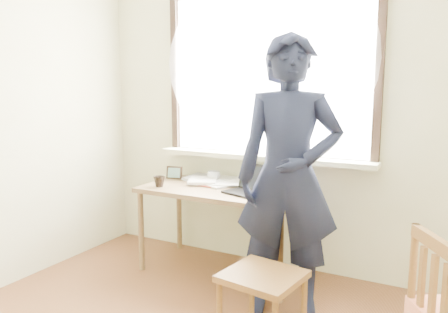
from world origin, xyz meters
The scene contains 12 objects.
room_shell centered at (-0.02, 0.20, 1.64)m, with size 3.52×4.02×2.61m.
desk centered at (-0.42, 1.63, 0.62)m, with size 1.30×0.65×0.70m.
laptop centered at (-0.16, 1.59, 0.75)m, with size 0.37×0.34×0.21m.
mug_white centered at (-0.62, 1.84, 0.74)m, with size 0.11×0.11×0.09m, color white.
mug_dark centered at (-0.90, 1.44, 0.74)m, with size 0.09×0.09×0.09m, color black.
mouse centered at (0.01, 1.53, 0.71)m, with size 0.09×0.06×0.03m, color black.
desk_clutter centered at (-0.69, 1.84, 0.71)m, with size 0.72×0.52×0.04m.
book_a centered at (-0.88, 1.87, 0.71)m, with size 0.22×0.30×0.03m, color white.
book_b centered at (-0.06, 1.84, 0.70)m, with size 0.16×0.22×0.02m, color white.
picture_frame centered at (-0.95, 1.73, 0.75)m, with size 0.14×0.05×0.11m.
work_chair centered at (0.27, 0.84, 0.37)m, with size 0.48×0.46×0.43m.
person centered at (0.26, 1.27, 0.92)m, with size 0.67×0.44×1.83m, color black.
Camera 1 is at (1.19, -1.36, 1.48)m, focal length 35.00 mm.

